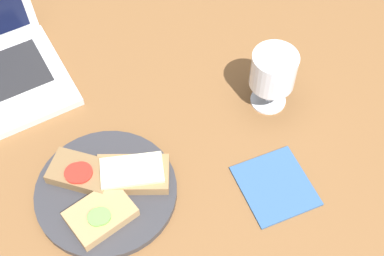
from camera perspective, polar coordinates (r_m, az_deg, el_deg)
wooden_table at (r=93.30cm, az=-3.00°, el=-3.83°), size 140.00×140.00×3.00cm
plate at (r=89.16cm, az=-9.14°, el=-6.68°), size 23.25×23.25×1.35cm
sandwich_with_tomato at (r=89.58cm, az=-11.76°, el=-4.65°), size 11.55×11.66×2.47cm
sandwich_with_cucumber at (r=85.50cm, az=-9.73°, el=-9.06°), size 10.88×8.60×2.39cm
sandwich_with_cheese at (r=88.02cm, az=-6.37°, el=-4.85°), size 13.64×11.61×2.59cm
wine_glass at (r=94.02cm, az=8.65°, el=5.86°), size 8.01×8.01×12.01cm
napkin at (r=90.14cm, az=8.88°, el=-6.11°), size 12.67×13.48×0.40cm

